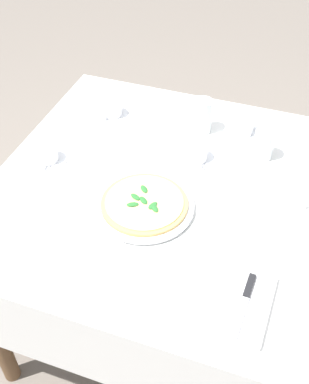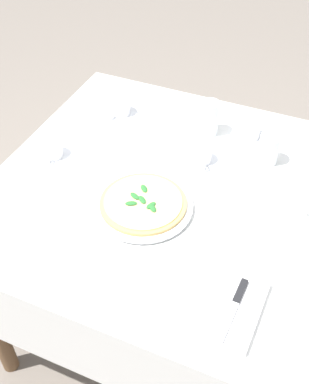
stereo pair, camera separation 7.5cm
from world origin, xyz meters
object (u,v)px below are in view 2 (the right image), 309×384
(menu_card, at_px, (293,206))
(coffee_cup_far_left, at_px, (52,151))
(napkin_folded, at_px, (234,309))
(coffee_cup_right_edge, at_px, (249,132))
(water_glass_center_back, at_px, (268,150))
(dinner_knife, at_px, (234,306))
(pizza_plate, at_px, (143,206))
(coffee_cup_near_left, at_px, (200,156))
(coffee_cup_left_edge, at_px, (120,108))
(pizza, at_px, (143,202))
(water_glass_near_right, at_px, (209,120))

(menu_card, bearing_deg, coffee_cup_far_left, -177.17)
(napkin_folded, bearing_deg, coffee_cup_far_left, -113.09)
(coffee_cup_right_edge, xyz_separation_m, napkin_folded, (0.72, 0.16, -0.02))
(water_glass_center_back, height_order, napkin_folded, water_glass_center_back)
(coffee_cup_far_left, height_order, dinner_knife, coffee_cup_far_left)
(pizza_plate, height_order, coffee_cup_right_edge, coffee_cup_right_edge)
(coffee_cup_near_left, relative_size, napkin_folded, 0.58)
(coffee_cup_far_left, height_order, menu_card, menu_card)
(pizza_plate, distance_m, coffee_cup_right_edge, 0.52)
(coffee_cup_near_left, relative_size, menu_card, 1.44)
(coffee_cup_left_edge, relative_size, coffee_cup_right_edge, 1.00)
(coffee_cup_far_left, xyz_separation_m, napkin_folded, (0.34, 0.75, -0.02))
(pizza_plate, distance_m, menu_card, 0.45)
(menu_card, bearing_deg, coffee_cup_right_edge, 123.48)
(pizza, bearing_deg, coffee_cup_near_left, 163.23)
(coffee_cup_right_edge, distance_m, dinner_knife, 0.74)
(pizza, relative_size, coffee_cup_far_left, 2.01)
(pizza_plate, xyz_separation_m, water_glass_center_back, (-0.37, 0.29, 0.04))
(water_glass_near_right, bearing_deg, napkin_folded, 23.78)
(pizza_plate, relative_size, napkin_folded, 1.36)
(coffee_cup_right_edge, bearing_deg, water_glass_near_right, -78.32)
(pizza_plate, bearing_deg, coffee_cup_left_edge, -145.75)
(coffee_cup_right_edge, xyz_separation_m, dinner_knife, (0.72, 0.16, -0.00))
(coffee_cup_right_edge, relative_size, water_glass_near_right, 1.03)
(coffee_cup_left_edge, xyz_separation_m, water_glass_near_right, (-0.02, 0.34, 0.03))
(dinner_knife, bearing_deg, coffee_cup_right_edge, -165.03)
(pizza, bearing_deg, napkin_folded, 56.03)
(coffee_cup_right_edge, bearing_deg, water_glass_center_back, 40.52)
(coffee_cup_near_left, xyz_separation_m, napkin_folded, (0.52, 0.27, -0.02))
(pizza_plate, bearing_deg, dinner_knife, 55.71)
(coffee_cup_right_edge, xyz_separation_m, water_glass_center_back, (0.11, 0.09, 0.02))
(coffee_cup_right_edge, height_order, napkin_folded, coffee_cup_right_edge)
(water_glass_near_right, xyz_separation_m, napkin_folded, (0.69, 0.30, -0.05))
(coffee_cup_right_edge, distance_m, water_glass_near_right, 0.15)
(water_glass_center_back, relative_size, water_glass_near_right, 0.81)
(coffee_cup_far_left, relative_size, coffee_cup_right_edge, 1.01)
(pizza_plate, height_order, water_glass_center_back, water_glass_center_back)
(pizza, distance_m, napkin_folded, 0.43)
(water_glass_center_back, relative_size, dinner_knife, 0.52)
(pizza_plate, bearing_deg, coffee_cup_near_left, 163.24)
(coffee_cup_left_edge, relative_size, menu_card, 1.45)
(water_glass_center_back, relative_size, menu_card, 1.14)
(water_glass_near_right, relative_size, dinner_knife, 0.65)
(coffee_cup_near_left, bearing_deg, water_glass_near_right, -170.22)
(napkin_folded, bearing_deg, dinner_knife, -0.92)
(coffee_cup_near_left, xyz_separation_m, coffee_cup_right_edge, (-0.20, 0.12, -0.00))
(pizza, xyz_separation_m, menu_card, (-0.16, 0.42, 0.01))
(dinner_knife, bearing_deg, pizza, -121.70)
(dinner_knife, distance_m, menu_card, 0.41)
(coffee_cup_left_edge, bearing_deg, pizza, 34.24)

